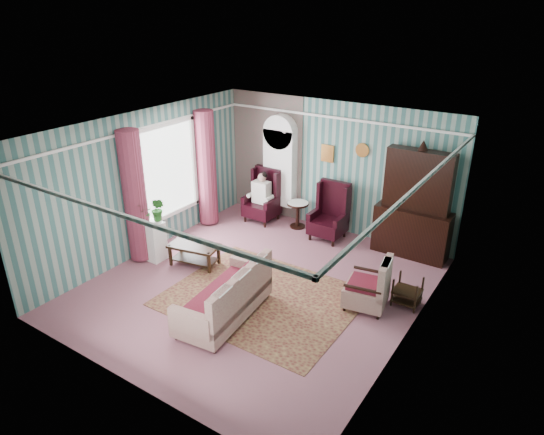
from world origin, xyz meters
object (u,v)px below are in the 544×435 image
Objects in this scene: plant_stand at (151,240)px; coffee_table at (195,255)px; seated_woman at (262,197)px; nest_table at (407,291)px; sofa at (223,293)px; floral_armchair at (367,283)px; wingback_right at (328,212)px; round_side_table at (298,215)px; wingback_left at (262,196)px; bookcase at (280,173)px; dresser_hutch at (415,201)px.

plant_stand is 0.96m from coffee_table.
seated_woman is 2.52m from coffee_table.
sofa is at bearing -139.97° from nest_table.
floral_armchair is at bearing -143.17° from nest_table.
seated_woman reaches higher than plant_stand.
wingback_right is 0.92m from round_side_table.
wingback_left is at bearing 159.15° from nest_table.
round_side_table is 0.75× the size of plant_stand.
bookcase is at bearing 87.12° from coffee_table.
sofa is at bearing -90.96° from wingback_right.
wingback_right is (1.50, -0.39, -0.50)m from bookcase.
floral_armchair is at bearing -29.46° from seated_woman.
wingback_right is 2.08× the size of round_side_table.
wingback_right is 2.65m from floral_armchair.
dresser_hutch is at bearing 107.39° from nest_table.
seated_woman reaches higher than sofa.
plant_stand is at bearing -144.92° from dresser_hutch.
sofa is at bearing -115.35° from dresser_hutch.
sofa is (1.69, -3.55, -0.16)m from wingback_left.
coffee_table is (-0.79, -2.64, -0.08)m from round_side_table.
sofa is at bearing -17.78° from plant_stand.
round_side_table is at bearing 59.62° from plant_stand.
sofa is 2.40m from floral_armchair.
dresser_hutch is 1.26× the size of sofa.
floral_armchair is at bearing -36.06° from bookcase.
round_side_table is at bearing 5.91° from sofa.
sofa is 1.92× the size of coffee_table.
round_side_table is at bearing 9.46° from seated_woman.
round_side_table is 3.36m from plant_stand.
wingback_right is 1.75m from seated_woman.
plant_stand is at bearing -106.22° from wingback_left.
nest_table is (3.82, -1.94, -0.85)m from bookcase.
seated_woman is at bearing 50.82° from floral_armchair.
wingback_left is at bearing 19.32° from sofa.
seated_woman is 1.21× the size of coffee_table.
nest_table is 0.60× the size of floral_armchair.
plant_stand is at bearing -166.16° from nest_table.
plant_stand is at bearing -108.49° from bookcase.
round_side_table reaches higher than coffee_table.
bookcase is 1.63m from wingback_right.
dresser_hutch is at bearing 2.64° from round_side_table.
plant_stand is at bearing 90.47° from floral_armchair.
dresser_hutch is at bearing 4.41° from wingback_left.
dresser_hutch is at bearing 4.41° from seated_woman.
dresser_hutch is 4.48m from coffee_table.
round_side_table is 3.36m from floral_armchair.
sofa is at bearing -69.91° from bookcase.
wingback_left is at bearing -122.66° from bookcase.
bookcase is at bearing 165.43° from wingback_right.
wingback_left is (-3.50, -0.27, -0.55)m from dresser_hutch.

